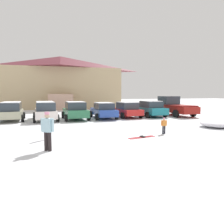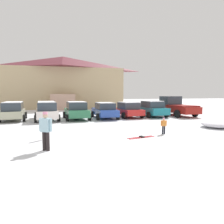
# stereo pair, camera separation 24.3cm
# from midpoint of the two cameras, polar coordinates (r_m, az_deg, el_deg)

# --- Properties ---
(ground) EXTENTS (160.00, 160.00, 0.00)m
(ground) POSITION_cam_midpoint_polar(r_m,az_deg,el_deg) (7.70, 4.81, -13.20)
(ground) COLOR silver
(ski_lodge) EXTENTS (20.41, 11.16, 8.85)m
(ski_lodge) POSITION_cam_midpoint_polar(r_m,az_deg,el_deg) (36.15, -13.50, 8.33)
(ski_lodge) COLOR tan
(ski_lodge) RESTS_ON ground
(parked_beige_suv) EXTENTS (2.40, 4.28, 1.71)m
(parked_beige_suv) POSITION_cam_midpoint_polar(r_m,az_deg,el_deg) (20.27, -26.06, 0.41)
(parked_beige_suv) COLOR #B1B092
(parked_beige_suv) RESTS_ON ground
(parked_white_suv) EXTENTS (2.44, 4.84, 1.72)m
(parked_white_suv) POSITION_cam_midpoint_polar(r_m,az_deg,el_deg) (19.34, -17.85, 0.51)
(parked_white_suv) COLOR white
(parked_white_suv) RESTS_ON ground
(parked_green_coupe) EXTENTS (2.44, 4.41, 1.70)m
(parked_green_coupe) POSITION_cam_midpoint_polar(r_m,az_deg,el_deg) (19.32, -9.81, 0.47)
(parked_green_coupe) COLOR #2C714B
(parked_green_coupe) RESTS_ON ground
(parked_blue_hatchback) EXTENTS (2.19, 4.50, 1.59)m
(parked_blue_hatchback) POSITION_cam_midpoint_polar(r_m,az_deg,el_deg) (19.82, -1.77, 0.52)
(parked_blue_hatchback) COLOR #26459E
(parked_blue_hatchback) RESTS_ON ground
(parked_red_sedan) EXTENTS (2.45, 4.41, 1.59)m
(parked_red_sedan) POSITION_cam_midpoint_polar(r_m,az_deg,el_deg) (20.84, 4.88, 0.73)
(parked_red_sedan) COLOR red
(parked_red_sedan) RESTS_ON ground
(parked_teal_hatchback) EXTENTS (2.32, 4.57, 1.68)m
(parked_teal_hatchback) POSITION_cam_midpoint_polar(r_m,az_deg,el_deg) (21.89, 11.55, 0.98)
(parked_teal_hatchback) COLOR #1A7785
(parked_teal_hatchback) RESTS_ON ground
(pickup_truck) EXTENTS (2.69, 5.79, 2.15)m
(pickup_truck) POSITION_cam_midpoint_polar(r_m,az_deg,el_deg) (23.61, 17.81, 1.49)
(pickup_truck) COLOR maroon
(pickup_truck) RESTS_ON ground
(skier_child_in_orange_jacket) EXTENTS (0.36, 0.18, 0.99)m
(skier_child_in_orange_jacket) POSITION_cam_midpoint_polar(r_m,az_deg,el_deg) (12.49, 15.10, -3.57)
(skier_child_in_orange_jacket) COLOR black
(skier_child_in_orange_jacket) RESTS_ON ground
(skier_adult_in_blue_parka) EXTENTS (0.54, 0.41, 1.67)m
(skier_adult_in_blue_parka) POSITION_cam_midpoint_polar(r_m,az_deg,el_deg) (8.93, -17.69, -4.62)
(skier_adult_in_blue_parka) COLOR black
(skier_adult_in_blue_parka) RESTS_ON ground
(skier_child_in_purple_jacket) EXTENTS (0.35, 0.31, 1.16)m
(skier_child_in_purple_jacket) POSITION_cam_midpoint_polar(r_m,az_deg,el_deg) (11.22, -17.66, -4.11)
(skier_child_in_purple_jacket) COLOR #EBB4C5
(skier_child_in_purple_jacket) RESTS_ON ground
(pair_of_skis) EXTENTS (1.67, 0.60, 0.08)m
(pair_of_skis) POSITION_cam_midpoint_polar(r_m,az_deg,el_deg) (11.32, 8.95, -7.13)
(pair_of_skis) COLOR red
(pair_of_skis) RESTS_ON ground
(plowed_snow_pile) EXTENTS (2.95, 2.36, 0.53)m
(plowed_snow_pile) POSITION_cam_midpoint_polar(r_m,az_deg,el_deg) (16.56, 29.09, -2.95)
(plowed_snow_pile) COLOR white
(plowed_snow_pile) RESTS_ON ground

